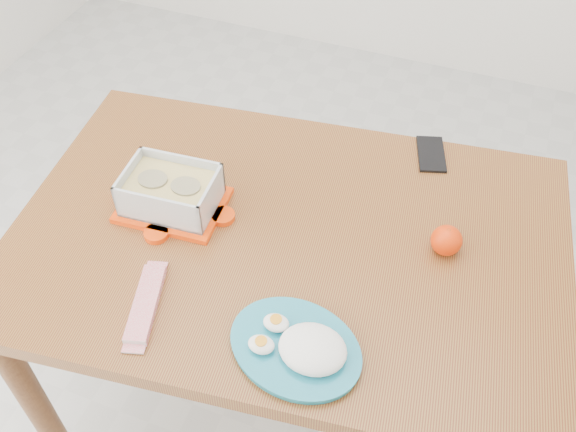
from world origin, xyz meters
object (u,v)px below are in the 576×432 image
(smartphone, at_px, (431,154))
(orange_fruit, at_px, (446,240))
(dining_table, at_px, (288,264))
(rice_plate, at_px, (301,346))
(food_container, at_px, (171,192))

(smartphone, bearing_deg, orange_fruit, -89.82)
(smartphone, bearing_deg, dining_table, -139.36)
(rice_plate, bearing_deg, smartphone, 94.01)
(dining_table, height_order, smartphone, smartphone)
(dining_table, bearing_deg, smartphone, 50.82)
(smartphone, bearing_deg, food_container, -159.89)
(rice_plate, relative_size, smartphone, 2.40)
(orange_fruit, height_order, rice_plate, rice_plate)
(dining_table, height_order, food_container, food_container)
(food_container, relative_size, rice_plate, 0.78)
(food_container, xyz_separation_m, rice_plate, (0.40, -0.25, -0.02))
(dining_table, xyz_separation_m, smartphone, (0.23, 0.37, 0.10))
(dining_table, height_order, rice_plate, rice_plate)
(dining_table, bearing_deg, food_container, 175.98)
(orange_fruit, xyz_separation_m, smartphone, (-0.09, 0.29, -0.03))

